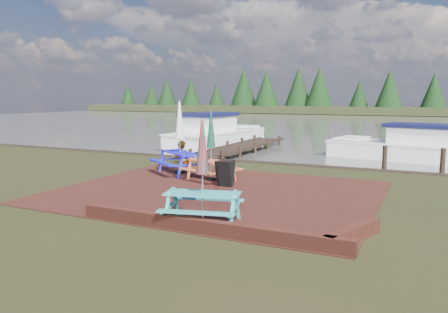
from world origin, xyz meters
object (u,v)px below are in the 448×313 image
at_px(picnic_table_teal, 203,188).
at_px(boat_near, 408,148).
at_px(picnic_table_red, 211,157).
at_px(picnic_table_blue, 180,149).
at_px(person, 182,141).
at_px(boat_jetty, 216,136).
at_px(jetty, 243,146).
at_px(chalkboard, 225,173).

xyz_separation_m(picnic_table_teal, boat_near, (3.50, 13.82, -0.43)).
bearing_deg(picnic_table_red, picnic_table_blue, 175.69).
relative_size(picnic_table_teal, person, 1.21).
height_order(boat_jetty, boat_near, boat_jetty).
bearing_deg(jetty, person, -92.48).
xyz_separation_m(boat_jetty, boat_near, (10.58, -1.06, -0.10)).
bearing_deg(boat_near, person, 140.80).
relative_size(jetty, boat_jetty, 1.15).
bearing_deg(picnic_table_red, boat_near, 78.24).
xyz_separation_m(picnic_table_red, jetty, (-2.57, 8.79, -0.68)).
bearing_deg(picnic_table_red, boat_jetty, 134.58).
relative_size(picnic_table_red, chalkboard, 2.74).
bearing_deg(picnic_table_teal, picnic_table_blue, 111.22).
relative_size(boat_near, person, 3.88).
xyz_separation_m(boat_near, person, (-8.39, -6.50, 0.58)).
bearing_deg(boat_near, jetty, 107.17).
bearing_deg(jetty, boat_near, 4.14).
xyz_separation_m(picnic_table_red, boat_near, (5.57, 9.38, -0.42)).
relative_size(boat_jetty, boat_near, 1.08).
relative_size(picnic_table_red, picnic_table_blue, 0.87).
distance_m(jetty, person, 5.98).
bearing_deg(boat_jetty, picnic_table_teal, -60.16).
xyz_separation_m(boat_jetty, person, (2.18, -7.56, 0.48)).
relative_size(chalkboard, boat_near, 0.11).
xyz_separation_m(jetty, boat_near, (8.14, 0.59, 0.25)).
bearing_deg(chalkboard, person, 139.35).
xyz_separation_m(chalkboard, person, (-3.66, 3.56, 0.52)).
bearing_deg(chalkboard, picnic_table_red, 143.99).
xyz_separation_m(picnic_table_teal, jetty, (-4.63, 13.23, -0.68)).
bearing_deg(picnic_table_teal, chalkboard, 93.79).
height_order(chalkboard, person, person).
bearing_deg(jetty, picnic_table_teal, -70.70).
bearing_deg(picnic_table_blue, boat_near, 84.40).
distance_m(picnic_table_teal, boat_near, 14.26).
bearing_deg(boat_near, boat_jetty, 97.31).
height_order(picnic_table_teal, jetty, picnic_table_teal).
height_order(picnic_table_red, jetty, picnic_table_red).
xyz_separation_m(picnic_table_red, boat_jetty, (-5.01, 10.43, -0.32)).
bearing_deg(jetty, picnic_table_red, -73.69).
relative_size(picnic_table_teal, chalkboard, 2.76).
bearing_deg(boat_near, chalkboard, 167.86).
xyz_separation_m(jetty, boat_jetty, (-2.44, 1.65, 0.35)).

